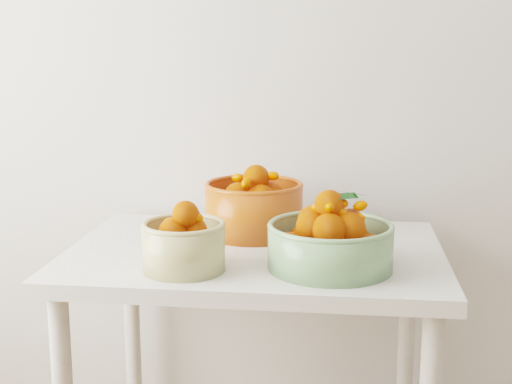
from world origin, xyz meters
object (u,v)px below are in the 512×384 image
(bowl_orange, at_px, (254,206))
(bowl_cream, at_px, (184,244))
(table, at_px, (255,282))
(bowl_green, at_px, (330,241))

(bowl_orange, bearing_deg, bowl_cream, -109.57)
(table, xyz_separation_m, bowl_green, (0.20, -0.15, 0.16))
(bowl_green, bearing_deg, bowl_cream, -170.76)
(table, relative_size, bowl_orange, 2.70)
(bowl_cream, relative_size, bowl_orange, 0.65)
(table, distance_m, bowl_cream, 0.30)
(bowl_cream, relative_size, bowl_green, 0.74)
(bowl_green, bearing_deg, table, 143.49)
(bowl_cream, bearing_deg, bowl_green, 9.24)
(table, distance_m, bowl_green, 0.30)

